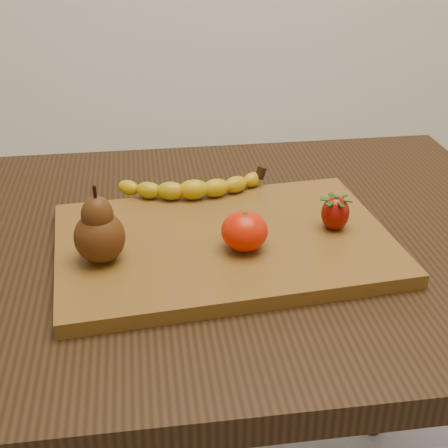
{
  "coord_description": "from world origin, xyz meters",
  "views": [
    {
      "loc": [
        -0.08,
        -0.77,
        1.2
      ],
      "look_at": [
        0.03,
        -0.04,
        0.8
      ],
      "focal_mm": 50.0,
      "sensor_mm": 36.0,
      "label": 1
    }
  ],
  "objects": [
    {
      "name": "table",
      "position": [
        0.0,
        0.0,
        0.66
      ],
      "size": [
        1.0,
        0.7,
        0.76
      ],
      "color": "black",
      "rests_on": "ground"
    },
    {
      "name": "cutting_board",
      "position": [
        0.03,
        -0.04,
        0.77
      ],
      "size": [
        0.47,
        0.34,
        0.02
      ],
      "primitive_type": "cube",
      "rotation": [
        0.0,
        0.0,
        0.08
      ],
      "color": "brown",
      "rests_on": "table"
    },
    {
      "name": "banana",
      "position": [
        -0.0,
        0.08,
        0.8
      ],
      "size": [
        0.2,
        0.05,
        0.03
      ],
      "primitive_type": null,
      "rotation": [
        0.0,
        0.0,
        0.01
      ],
      "color": "#C19E09",
      "rests_on": "cutting_board"
    },
    {
      "name": "pear",
      "position": [
        -0.13,
        -0.07,
        0.83
      ],
      "size": [
        0.08,
        0.08,
        0.1
      ],
      "primitive_type": null,
      "rotation": [
        0.0,
        0.0,
        0.3
      ],
      "color": "#4D280C",
      "rests_on": "cutting_board"
    },
    {
      "name": "mandarin",
      "position": [
        0.05,
        -0.07,
        0.81
      ],
      "size": [
        0.07,
        0.07,
        0.05
      ],
      "primitive_type": "ellipsoid",
      "rotation": [
        0.0,
        0.0,
        0.06
      ],
      "color": "red",
      "rests_on": "cutting_board"
    },
    {
      "name": "strawberry",
      "position": [
        0.18,
        -0.04,
        0.8
      ],
      "size": [
        0.05,
        0.05,
        0.05
      ],
      "primitive_type": null,
      "rotation": [
        0.0,
        0.0,
        -0.4
      ],
      "color": "#830B03",
      "rests_on": "cutting_board"
    }
  ]
}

